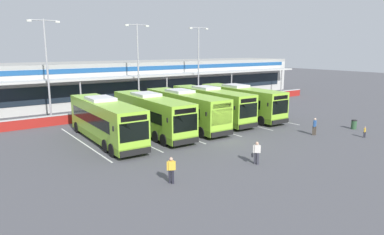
{
  "coord_description": "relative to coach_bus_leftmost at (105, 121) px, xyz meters",
  "views": [
    {
      "loc": [
        -19.41,
        -22.64,
        7.94
      ],
      "look_at": [
        -1.05,
        3.0,
        1.6
      ],
      "focal_mm": 32.07,
      "sensor_mm": 36.0,
      "label": 1
    }
  ],
  "objects": [
    {
      "name": "coach_bus_right_centre",
      "position": [
        12.85,
        1.43,
        0.0
      ],
      "size": [
        3.16,
        12.22,
        3.78
      ],
      "color": "#8CC633",
      "rests_on": "ground"
    },
    {
      "name": "bay_stripe_centre",
      "position": [
        10.72,
        0.67,
        -1.78
      ],
      "size": [
        0.14,
        13.0,
        0.01
      ],
      "primitive_type": "cube",
      "color": "silver",
      "rests_on": "ground"
    },
    {
      "name": "litter_bin",
      "position": [
        22.04,
        -10.13,
        -1.32
      ],
      "size": [
        0.54,
        0.54,
        0.93
      ],
      "color": "#2D5133",
      "rests_on": "ground"
    },
    {
      "name": "lamp_post_west",
      "position": [
        -1.87,
        11.09,
        4.5
      ],
      "size": [
        3.24,
        0.28,
        11.0
      ],
      "color": "#9E9EA3",
      "rests_on": "ground"
    },
    {
      "name": "coach_bus_rightmost",
      "position": [
        16.96,
        0.96,
        0.0
      ],
      "size": [
        3.16,
        12.22,
        3.78
      ],
      "color": "#8CC633",
      "rests_on": "ground"
    },
    {
      "name": "pedestrian_near_bin",
      "position": [
        16.65,
        -9.31,
        -0.91
      ],
      "size": [
        0.53,
        0.33,
        1.62
      ],
      "color": "#4C4238",
      "rests_on": "ground"
    },
    {
      "name": "bay_stripe_mid_west",
      "position": [
        6.52,
        0.67,
        -1.78
      ],
      "size": [
        0.14,
        13.0,
        0.01
      ],
      "primitive_type": "cube",
      "color": "silver",
      "rests_on": "ground"
    },
    {
      "name": "pedestrian_with_handbag",
      "position": [
        6.21,
        -11.96,
        -0.93
      ],
      "size": [
        0.59,
        0.56,
        1.62
      ],
      "color": "#33333D",
      "rests_on": "ground"
    },
    {
      "name": "lamp_post_east",
      "position": [
        19.01,
        12.03,
        4.5
      ],
      "size": [
        3.24,
        0.28,
        11.0
      ],
      "color": "#9E9EA3",
      "rests_on": "ground"
    },
    {
      "name": "terminal_building",
      "position": [
        8.62,
        21.57,
        1.23
      ],
      "size": [
        70.0,
        13.0,
        6.0
      ],
      "color": "#B7B7B2",
      "rests_on": "ground"
    },
    {
      "name": "lamp_post_centre",
      "position": [
        9.19,
        11.65,
        4.5
      ],
      "size": [
        3.24,
        0.28,
        11.0
      ],
      "color": "#9E9EA3",
      "rests_on": "ground"
    },
    {
      "name": "coach_bus_leftmost",
      "position": [
        0.0,
        0.0,
        0.0
      ],
      "size": [
        3.16,
        12.22,
        3.78
      ],
      "color": "#8CC633",
      "rests_on": "ground"
    },
    {
      "name": "coach_bus_left_centre",
      "position": [
        4.64,
        0.26,
        0.0
      ],
      "size": [
        3.16,
        12.22,
        3.78
      ],
      "color": "#8CC633",
      "rests_on": "ground"
    },
    {
      "name": "bay_stripe_mid_east",
      "position": [
        14.92,
        0.67,
        -1.78
      ],
      "size": [
        0.14,
        13.0,
        0.01
      ],
      "primitive_type": "cube",
      "color": "silver",
      "rests_on": "ground"
    },
    {
      "name": "pedestrian_child",
      "position": [
        19.59,
        -12.53,
        -1.24
      ],
      "size": [
        0.33,
        0.21,
        1.0
      ],
      "color": "#33333D",
      "rests_on": "ground"
    },
    {
      "name": "red_barrier_wall",
      "position": [
        8.62,
        9.17,
        -1.23
      ],
      "size": [
        60.0,
        0.4,
        1.1
      ],
      "color": "maroon",
      "rests_on": "ground"
    },
    {
      "name": "ground_plane",
      "position": [
        8.62,
        -5.33,
        -1.79
      ],
      "size": [
        200.0,
        200.0,
        0.0
      ],
      "primitive_type": "plane",
      "color": "#4C4C51"
    },
    {
      "name": "pedestrian_in_dark_coat",
      "position": [
        -0.48,
        -11.44,
        -0.91
      ],
      "size": [
        0.52,
        0.4,
        1.62
      ],
      "color": "black",
      "rests_on": "ground"
    },
    {
      "name": "bay_stripe_west",
      "position": [
        2.32,
        0.67,
        -1.78
      ],
      "size": [
        0.14,
        13.0,
        0.01
      ],
      "primitive_type": "cube",
      "color": "silver",
      "rests_on": "ground"
    },
    {
      "name": "bay_stripe_far_west",
      "position": [
        -1.88,
        0.67,
        -1.78
      ],
      "size": [
        0.14,
        13.0,
        0.01
      ],
      "primitive_type": "cube",
      "color": "silver",
      "rests_on": "ground"
    },
    {
      "name": "coach_bus_centre",
      "position": [
        8.75,
        0.56,
        0.0
      ],
      "size": [
        3.16,
        12.22,
        3.78
      ],
      "color": "#8CC633",
      "rests_on": "ground"
    },
    {
      "name": "bay_stripe_east",
      "position": [
        19.12,
        0.67,
        -1.78
      ],
      "size": [
        0.14,
        13.0,
        0.01
      ],
      "primitive_type": "cube",
      "color": "silver",
      "rests_on": "ground"
    }
  ]
}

